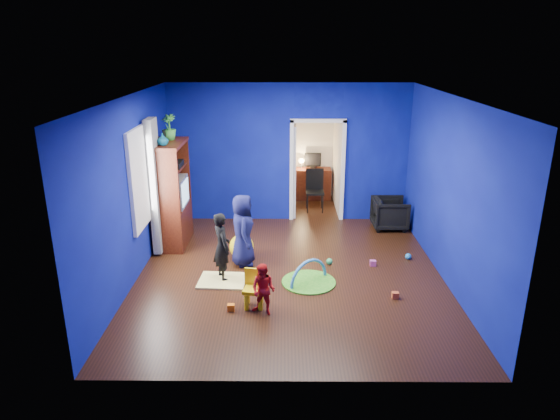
{
  "coord_description": "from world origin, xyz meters",
  "views": [
    {
      "loc": [
        -0.1,
        -7.51,
        3.68
      ],
      "look_at": [
        -0.17,
        0.4,
        1.0
      ],
      "focal_mm": 32.0,
      "sensor_mm": 36.0,
      "label": 1
    }
  ],
  "objects_px": {
    "toddler_red": "(263,290)",
    "study_desk": "(313,184)",
    "armchair": "(390,213)",
    "vase": "(163,139)",
    "hopper_ball": "(242,247)",
    "crt_tv": "(173,192)",
    "tv_armoire": "(171,194)",
    "kid_chair": "(254,291)",
    "child_black": "(222,247)",
    "folding_chair": "(315,191)",
    "child_navy": "(243,230)",
    "play_mat": "(309,282)"
  },
  "relations": [
    {
      "from": "tv_armoire",
      "to": "hopper_ball",
      "type": "distance_m",
      "value": 1.7
    },
    {
      "from": "kid_chair",
      "to": "child_black",
      "type": "bearing_deg",
      "value": 132.72
    },
    {
      "from": "toddler_red",
      "to": "tv_armoire",
      "type": "height_order",
      "value": "tv_armoire"
    },
    {
      "from": "armchair",
      "to": "vase",
      "type": "bearing_deg",
      "value": 104.3
    },
    {
      "from": "toddler_red",
      "to": "study_desk",
      "type": "relative_size",
      "value": 0.86
    },
    {
      "from": "armchair",
      "to": "child_black",
      "type": "relative_size",
      "value": 0.62
    },
    {
      "from": "crt_tv",
      "to": "kid_chair",
      "type": "distance_m",
      "value": 3.01
    },
    {
      "from": "play_mat",
      "to": "study_desk",
      "type": "bearing_deg",
      "value": 86.23
    },
    {
      "from": "crt_tv",
      "to": "hopper_ball",
      "type": "relative_size",
      "value": 1.6
    },
    {
      "from": "hopper_ball",
      "to": "armchair",
      "type": "bearing_deg",
      "value": 27.62
    },
    {
      "from": "child_navy",
      "to": "tv_armoire",
      "type": "bearing_deg",
      "value": 48.05
    },
    {
      "from": "armchair",
      "to": "hopper_ball",
      "type": "height_order",
      "value": "armchair"
    },
    {
      "from": "armchair",
      "to": "child_black",
      "type": "distance_m",
      "value": 3.97
    },
    {
      "from": "crt_tv",
      "to": "study_desk",
      "type": "bearing_deg",
      "value": 46.34
    },
    {
      "from": "armchair",
      "to": "kid_chair",
      "type": "bearing_deg",
      "value": 140.54
    },
    {
      "from": "tv_armoire",
      "to": "kid_chair",
      "type": "distance_m",
      "value": 3.02
    },
    {
      "from": "toddler_red",
      "to": "play_mat",
      "type": "xyz_separation_m",
      "value": [
        0.69,
        0.96,
        -0.37
      ]
    },
    {
      "from": "vase",
      "to": "folding_chair",
      "type": "bearing_deg",
      "value": 38.59
    },
    {
      "from": "vase",
      "to": "kid_chair",
      "type": "relative_size",
      "value": 0.41
    },
    {
      "from": "child_black",
      "to": "kid_chair",
      "type": "bearing_deg",
      "value": -174.44
    },
    {
      "from": "hopper_ball",
      "to": "study_desk",
      "type": "bearing_deg",
      "value": 68.01
    },
    {
      "from": "child_black",
      "to": "kid_chair",
      "type": "distance_m",
      "value": 1.1
    },
    {
      "from": "kid_chair",
      "to": "study_desk",
      "type": "relative_size",
      "value": 0.57
    },
    {
      "from": "child_black",
      "to": "toddler_red",
      "type": "distance_m",
      "value": 1.31
    },
    {
      "from": "vase",
      "to": "crt_tv",
      "type": "distance_m",
      "value": 1.09
    },
    {
      "from": "armchair",
      "to": "hopper_ball",
      "type": "xyz_separation_m",
      "value": [
        -2.94,
        -1.54,
        -0.1
      ]
    },
    {
      "from": "crt_tv",
      "to": "folding_chair",
      "type": "relative_size",
      "value": 0.76
    },
    {
      "from": "hopper_ball",
      "to": "crt_tv",
      "type": "bearing_deg",
      "value": 152.22
    },
    {
      "from": "toddler_red",
      "to": "vase",
      "type": "height_order",
      "value": "vase"
    },
    {
      "from": "tv_armoire",
      "to": "crt_tv",
      "type": "distance_m",
      "value": 0.06
    },
    {
      "from": "toddler_red",
      "to": "tv_armoire",
      "type": "xyz_separation_m",
      "value": [
        -1.82,
        2.61,
        0.6
      ]
    },
    {
      "from": "child_black",
      "to": "kid_chair",
      "type": "relative_size",
      "value": 2.27
    },
    {
      "from": "child_black",
      "to": "folding_chair",
      "type": "height_order",
      "value": "child_black"
    },
    {
      "from": "crt_tv",
      "to": "hopper_ball",
      "type": "distance_m",
      "value": 1.69
    },
    {
      "from": "folding_chair",
      "to": "vase",
      "type": "bearing_deg",
      "value": -141.41
    },
    {
      "from": "vase",
      "to": "toddler_red",
      "type": "bearing_deg",
      "value": -51.72
    },
    {
      "from": "child_black",
      "to": "kid_chair",
      "type": "height_order",
      "value": "child_black"
    },
    {
      "from": "child_navy",
      "to": "folding_chair",
      "type": "relative_size",
      "value": 1.36
    },
    {
      "from": "vase",
      "to": "study_desk",
      "type": "height_order",
      "value": "vase"
    },
    {
      "from": "kid_chair",
      "to": "study_desk",
      "type": "bearing_deg",
      "value": 88.65
    },
    {
      "from": "child_black",
      "to": "study_desk",
      "type": "bearing_deg",
      "value": -47.37
    },
    {
      "from": "hopper_ball",
      "to": "kid_chair",
      "type": "xyz_separation_m",
      "value": [
        0.32,
        -1.72,
        0.03
      ]
    },
    {
      "from": "child_navy",
      "to": "hopper_ball",
      "type": "height_order",
      "value": "child_navy"
    },
    {
      "from": "child_black",
      "to": "vase",
      "type": "height_order",
      "value": "vase"
    },
    {
      "from": "armchair",
      "to": "toddler_red",
      "type": "xyz_separation_m",
      "value": [
        -2.47,
        -3.45,
        0.06
      ]
    },
    {
      "from": "toddler_red",
      "to": "study_desk",
      "type": "height_order",
      "value": "toddler_red"
    },
    {
      "from": "toddler_red",
      "to": "play_mat",
      "type": "bearing_deg",
      "value": 78.47
    },
    {
      "from": "hopper_ball",
      "to": "folding_chair",
      "type": "distance_m",
      "value": 3.02
    },
    {
      "from": "toddler_red",
      "to": "hopper_ball",
      "type": "xyz_separation_m",
      "value": [
        -0.47,
        1.92,
        -0.16
      ]
    },
    {
      "from": "armchair",
      "to": "vase",
      "type": "xyz_separation_m",
      "value": [
        -4.29,
        -1.14,
        1.74
      ]
    }
  ]
}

